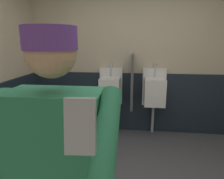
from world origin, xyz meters
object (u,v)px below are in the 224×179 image
(person, at_px, (58,168))
(urinal_left, at_px, (110,90))
(soap_dispenser, at_px, (67,62))
(cell_phone, at_px, (80,126))
(urinal_middle, at_px, (154,91))

(person, bearing_deg, urinal_left, 91.30)
(urinal_left, relative_size, person, 0.74)
(soap_dispenser, bearing_deg, person, -72.28)
(urinal_left, relative_size, cell_phone, 11.27)
(urinal_middle, relative_size, cell_phone, 11.27)
(urinal_left, distance_m, person, 2.53)
(urinal_middle, bearing_deg, cell_phone, -97.99)
(person, bearing_deg, soap_dispenser, 107.72)
(urinal_left, bearing_deg, person, -88.70)
(urinal_middle, bearing_deg, person, -105.38)
(urinal_middle, relative_size, person, 0.74)
(soap_dispenser, bearing_deg, urinal_left, -8.64)
(person, distance_m, soap_dispenser, 2.78)
(urinal_middle, relative_size, soap_dispenser, 6.89)
(person, height_order, cell_phone, person)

